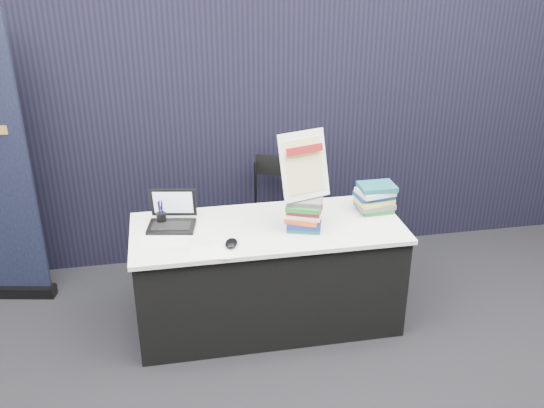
{
  "coord_description": "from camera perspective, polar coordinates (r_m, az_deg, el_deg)",
  "views": [
    {
      "loc": [
        -0.63,
        -2.97,
        2.57
      ],
      "look_at": [
        0.03,
        0.55,
        0.91
      ],
      "focal_mm": 40.0,
      "sensor_mm": 36.0,
      "label": 1
    }
  ],
  "objects": [
    {
      "name": "brochure_mid",
      "position": [
        3.72,
        -5.86,
        -4.54
      ],
      "size": [
        0.27,
        0.21,
        0.0
      ],
      "primitive_type": "cube",
      "rotation": [
        0.0,
        0.0,
        -0.13
      ],
      "color": "white",
      "rests_on": "display_table"
    },
    {
      "name": "floor",
      "position": [
        3.98,
        1.09,
        -15.38
      ],
      "size": [
        8.0,
        8.0,
        0.0
      ],
      "primitive_type": "plane",
      "color": "black",
      "rests_on": "ground"
    },
    {
      "name": "mouse",
      "position": [
        3.78,
        -3.86,
        -3.69
      ],
      "size": [
        0.11,
        0.14,
        0.04
      ],
      "primitive_type": "ellipsoid",
      "rotation": [
        0.0,
        0.0,
        -0.29
      ],
      "color": "black",
      "rests_on": "display_table"
    },
    {
      "name": "drape_partition",
      "position": [
        4.82,
        -2.68,
        8.28
      ],
      "size": [
        6.0,
        0.08,
        2.4
      ],
      "primitive_type": "cube",
      "color": "black",
      "rests_on": "floor"
    },
    {
      "name": "laptop",
      "position": [
        4.06,
        -9.5,
        -1.29
      ],
      "size": [
        0.34,
        0.3,
        0.23
      ],
      "rotation": [
        0.0,
        0.0,
        -0.18
      ],
      "color": "black",
      "rests_on": "display_table"
    },
    {
      "name": "brochure_right",
      "position": [
        3.85,
        -7.85,
        -3.57
      ],
      "size": [
        0.28,
        0.21,
        0.0
      ],
      "primitive_type": "cube",
      "rotation": [
        0.0,
        0.0,
        0.1
      ],
      "color": "silver",
      "rests_on": "display_table"
    },
    {
      "name": "info_sign",
      "position": [
        3.85,
        3.03,
        3.57
      ],
      "size": [
        0.35,
        0.21,
        0.45
      ],
      "rotation": [
        0.0,
        0.0,
        0.29
      ],
      "color": "black",
      "rests_on": "book_stack_tall"
    },
    {
      "name": "brochure_left",
      "position": [
        3.9,
        -10.15,
        -3.36
      ],
      "size": [
        0.32,
        0.24,
        0.0
      ],
      "primitive_type": "cube",
      "rotation": [
        0.0,
        0.0,
        -0.1
      ],
      "color": "white",
      "rests_on": "display_table"
    },
    {
      "name": "book_stack_short",
      "position": [
        4.25,
        9.67,
        0.6
      ],
      "size": [
        0.25,
        0.2,
        0.2
      ],
      "rotation": [
        0.0,
        0.0,
        0.08
      ],
      "color": "#1E7423",
      "rests_on": "display_table"
    },
    {
      "name": "stacking_chair",
      "position": [
        4.73,
        1.21,
        -0.86
      ],
      "size": [
        0.55,
        0.57,
        0.94
      ],
      "rotation": [
        0.0,
        0.0,
        -0.39
      ],
      "color": "black",
      "rests_on": "floor"
    },
    {
      "name": "book_stack_tall",
      "position": [
        3.95,
        3.03,
        -0.92
      ],
      "size": [
        0.27,
        0.24,
        0.21
      ],
      "rotation": [
        0.0,
        0.0,
        -0.35
      ],
      "color": "#165356",
      "rests_on": "display_table"
    },
    {
      "name": "wall_back",
      "position": [
        7.05,
        -5.7,
        18.04
      ],
      "size": [
        8.0,
        0.02,
        3.5
      ],
      "primitive_type": "cube",
      "color": "#B9B7AF",
      "rests_on": "floor"
    },
    {
      "name": "display_table",
      "position": [
        4.2,
        -0.39,
        -6.66
      ],
      "size": [
        1.8,
        0.75,
        0.75
      ],
      "color": "black",
      "rests_on": "floor"
    },
    {
      "name": "pen_cup",
      "position": [
        4.09,
        -10.37,
        -1.35
      ],
      "size": [
        0.07,
        0.07,
        0.08
      ],
      "primitive_type": "cylinder",
      "rotation": [
        0.0,
        0.0,
        -0.03
      ],
      "color": "black",
      "rests_on": "display_table"
    }
  ]
}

